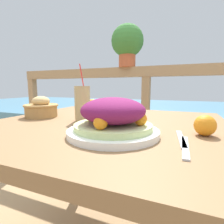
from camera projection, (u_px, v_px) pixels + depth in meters
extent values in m
cube|color=olive|center=(106.00, 126.00, 0.79)|extent=(1.01, 0.96, 0.04)
cube|color=olive|center=(77.00, 156.00, 1.39)|extent=(0.06, 0.06, 0.70)
cube|color=olive|center=(202.00, 178.00, 1.06)|extent=(0.06, 0.06, 0.70)
cube|color=#937551|center=(147.00, 72.00, 1.56)|extent=(2.80, 0.08, 0.09)
cube|color=#937551|center=(35.00, 120.00, 2.15)|extent=(0.07, 0.07, 0.98)
cube|color=#937551|center=(145.00, 130.00, 1.64)|extent=(0.07, 0.07, 0.98)
cube|color=teal|center=(167.00, 117.00, 3.97)|extent=(12.00, 4.00, 0.45)
cylinder|color=white|center=(113.00, 132.00, 0.57)|extent=(0.30, 0.30, 0.02)
cylinder|color=#C6DB8E|center=(113.00, 126.00, 0.56)|extent=(0.25, 0.25, 0.02)
ellipsoid|color=#72194C|center=(113.00, 111.00, 0.56)|extent=(0.21, 0.21, 0.09)
sphere|color=orange|center=(140.00, 119.00, 0.53)|extent=(0.04, 0.04, 0.04)
sphere|color=orange|center=(128.00, 114.00, 0.63)|extent=(0.04, 0.04, 0.04)
sphere|color=orange|center=(91.00, 115.00, 0.60)|extent=(0.04, 0.04, 0.04)
sphere|color=orange|center=(100.00, 123.00, 0.48)|extent=(0.04, 0.04, 0.04)
cylinder|color=tan|center=(82.00, 104.00, 0.79)|extent=(0.07, 0.07, 0.16)
cylinder|color=red|center=(84.00, 89.00, 0.78)|extent=(0.01, 0.06, 0.21)
cylinder|color=#AD7F47|center=(41.00, 111.00, 0.91)|extent=(0.16, 0.16, 0.06)
torus|color=#AD7F47|center=(41.00, 105.00, 0.90)|extent=(0.17, 0.17, 0.01)
ellipsoid|color=tan|center=(41.00, 101.00, 0.90)|extent=(0.09, 0.09, 0.05)
cylinder|color=#A34C2D|center=(127.00, 61.00, 1.61)|extent=(0.15, 0.15, 0.11)
sphere|color=#336B2D|center=(127.00, 41.00, 1.59)|extent=(0.29, 0.29, 0.29)
cube|color=silver|center=(181.00, 139.00, 0.52)|extent=(0.03, 0.18, 0.00)
cube|color=silver|center=(185.00, 147.00, 0.45)|extent=(0.02, 0.18, 0.00)
sphere|color=orange|center=(92.00, 104.00, 1.24)|extent=(0.07, 0.07, 0.07)
sphere|color=orange|center=(205.00, 125.00, 0.56)|extent=(0.07, 0.07, 0.07)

